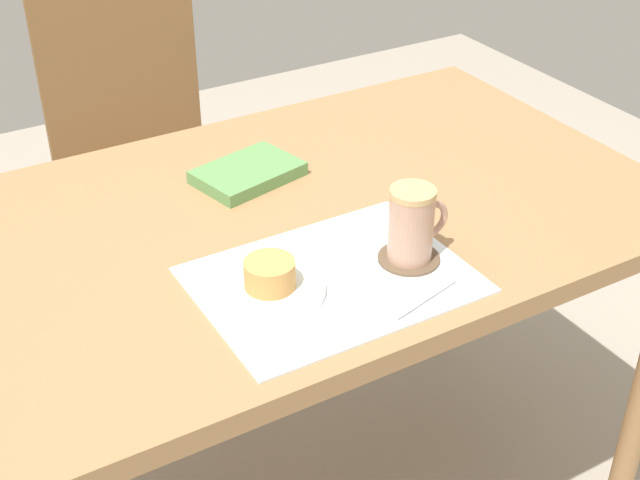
# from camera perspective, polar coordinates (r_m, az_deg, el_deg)

# --- Properties ---
(dining_table) EXTENTS (1.38, 0.78, 0.75)m
(dining_table) POSITION_cam_1_polar(r_m,az_deg,el_deg) (1.53, -3.22, -1.10)
(dining_table) COLOR #997047
(dining_table) RESTS_ON ground_plane
(wooden_chair) EXTENTS (0.46, 0.46, 0.91)m
(wooden_chair) POSITION_cam_1_polar(r_m,az_deg,el_deg) (2.25, -11.47, 4.79)
(wooden_chair) COLOR brown
(wooden_chair) RESTS_ON ground_plane
(placemat) EXTENTS (0.40, 0.30, 0.00)m
(placemat) POSITION_cam_1_polar(r_m,az_deg,el_deg) (1.33, 0.87, -2.54)
(placemat) COLOR white
(placemat) RESTS_ON dining_table
(pastry_plate) EXTENTS (0.16, 0.16, 0.01)m
(pastry_plate) POSITION_cam_1_polar(r_m,az_deg,el_deg) (1.30, -3.20, -3.17)
(pastry_plate) COLOR silver
(pastry_plate) RESTS_ON placemat
(pastry) EXTENTS (0.08, 0.08, 0.04)m
(pastry) POSITION_cam_1_polar(r_m,az_deg,el_deg) (1.29, -3.24, -2.19)
(pastry) COLOR tan
(pastry) RESTS_ON pastry_plate
(coffee_coaster) EXTENTS (0.10, 0.10, 0.00)m
(coffee_coaster) POSITION_cam_1_polar(r_m,az_deg,el_deg) (1.38, 5.71, -1.17)
(coffee_coaster) COLOR brown
(coffee_coaster) RESTS_ON placemat
(coffee_mug) EXTENTS (0.10, 0.07, 0.12)m
(coffee_mug) POSITION_cam_1_polar(r_m,az_deg,el_deg) (1.35, 5.94, 1.05)
(coffee_mug) COLOR tan
(coffee_mug) RESTS_ON coffee_coaster
(teaspoon) EXTENTS (0.13, 0.04, 0.01)m
(teaspoon) POSITION_cam_1_polar(r_m,az_deg,el_deg) (1.29, 6.79, -3.69)
(teaspoon) COLOR silver
(teaspoon) RESTS_ON placemat
(small_book) EXTENTS (0.20, 0.16, 0.02)m
(small_book) POSITION_cam_1_polar(r_m,az_deg,el_deg) (1.61, -4.63, 4.30)
(small_book) COLOR #598C4C
(small_book) RESTS_ON dining_table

